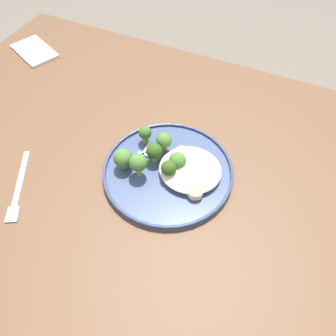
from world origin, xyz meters
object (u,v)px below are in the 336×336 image
at_px(seared_scallop_center_golden, 193,158).
at_px(folded_napkin, 34,51).
at_px(dinner_plate, 168,171).
at_px(broccoli_floret_beside_noodles, 169,168).
at_px(dinner_fork, 19,187).
at_px(broccoli_floret_near_rim, 164,141).
at_px(broccoli_floret_rear_charred, 123,158).
at_px(broccoli_floret_right_tilted, 145,133).
at_px(seared_scallop_front_small, 178,167).
at_px(broccoli_floret_tall_stalk, 177,161).
at_px(seared_scallop_on_noodles, 195,192).
at_px(seared_scallop_tilted_round, 182,151).
at_px(broccoli_floret_split_head, 138,163).
at_px(broccoli_floret_left_leaning, 154,151).

height_order(seared_scallop_center_golden, folded_napkin, seared_scallop_center_golden).
relative_size(dinner_plate, broccoli_floret_beside_noodles, 5.64).
bearing_deg(dinner_fork, broccoli_floret_near_rim, 42.15).
height_order(seared_scallop_center_golden, broccoli_floret_rear_charred, broccoli_floret_rear_charred).
relative_size(broccoli_floret_near_rim, broccoli_floret_rear_charred, 1.01).
relative_size(broccoli_floret_right_tilted, broccoli_floret_beside_noodles, 0.91).
bearing_deg(seared_scallop_front_small, broccoli_floret_tall_stalk, 148.10).
xyz_separation_m(broccoli_floret_rear_charred, broccoli_floret_beside_noodles, (0.10, 0.02, 0.00)).
height_order(seared_scallop_on_noodles, broccoli_floret_right_tilted, broccoli_floret_right_tilted).
distance_m(seared_scallop_on_noodles, seared_scallop_tilted_round, 0.12).
xyz_separation_m(seared_scallop_front_small, folded_napkin, (-0.59, 0.24, -0.02)).
height_order(dinner_plate, seared_scallop_tilted_round, seared_scallop_tilted_round).
bearing_deg(seared_scallop_on_noodles, seared_scallop_tilted_round, 126.91).
distance_m(broccoli_floret_right_tilted, broccoli_floret_split_head, 0.10).
bearing_deg(seared_scallop_tilted_round, dinner_fork, -141.35).
height_order(broccoli_floret_left_leaning, folded_napkin, broccoli_floret_left_leaning).
bearing_deg(seared_scallop_on_noodles, dinner_plate, 156.04).
height_order(dinner_plate, broccoli_floret_right_tilted, broccoli_floret_right_tilted).
bearing_deg(seared_scallop_on_noodles, broccoli_floret_beside_noodles, 165.13).
bearing_deg(seared_scallop_center_golden, broccoli_floret_right_tilted, 176.23).
xyz_separation_m(dinner_plate, broccoli_floret_left_leaning, (-0.04, 0.01, 0.03)).
height_order(broccoli_floret_right_tilted, folded_napkin, broccoli_floret_right_tilted).
height_order(broccoli_floret_left_leaning, broccoli_floret_split_head, broccoli_floret_split_head).
bearing_deg(seared_scallop_on_noodles, seared_scallop_front_small, 142.27).
relative_size(broccoli_floret_tall_stalk, broccoli_floret_rear_charred, 0.93).
distance_m(seared_scallop_tilted_round, broccoli_floret_tall_stalk, 0.05).
bearing_deg(broccoli_floret_tall_stalk, seared_scallop_tilted_round, 99.26).
xyz_separation_m(seared_scallop_tilted_round, dinner_fork, (-0.29, -0.23, -0.02)).
relative_size(broccoli_floret_left_leaning, broccoli_floret_beside_noodles, 1.02).
bearing_deg(broccoli_floret_near_rim, dinner_plate, -56.57).
distance_m(seared_scallop_center_golden, folded_napkin, 0.65).
height_order(dinner_plate, broccoli_floret_near_rim, broccoli_floret_near_rim).
bearing_deg(seared_scallop_front_small, folded_napkin, 157.73).
bearing_deg(broccoli_floret_rear_charred, dinner_plate, 19.09).
bearing_deg(seared_scallop_front_small, seared_scallop_center_golden, 62.06).
height_order(seared_scallop_front_small, broccoli_floret_rear_charred, broccoli_floret_rear_charred).
distance_m(seared_scallop_on_noodles, broccoli_floret_rear_charred, 0.17).
bearing_deg(broccoli_floret_split_head, seared_scallop_front_small, 33.01).
bearing_deg(dinner_fork, broccoli_floret_rear_charred, 37.17).
relative_size(broccoli_floret_right_tilted, broccoli_floret_tall_stalk, 0.94).
relative_size(seared_scallop_center_golden, broccoli_floret_near_rim, 0.45).
height_order(dinner_plate, seared_scallop_on_noodles, seared_scallop_on_noodles).
distance_m(broccoli_floret_tall_stalk, folded_napkin, 0.64).
distance_m(seared_scallop_on_noodles, broccoli_floret_left_leaning, 0.13).
relative_size(broccoli_floret_near_rim, dinner_fork, 0.31).
relative_size(seared_scallop_center_golden, dinner_fork, 0.14).
height_order(seared_scallop_tilted_round, broccoli_floret_rear_charred, broccoli_floret_rear_charred).
xyz_separation_m(broccoli_floret_tall_stalk, folded_napkin, (-0.59, 0.24, -0.04)).
height_order(dinner_plate, broccoli_floret_split_head, broccoli_floret_split_head).
relative_size(broccoli_floret_rear_charred, broccoli_floret_beside_noodles, 1.04).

